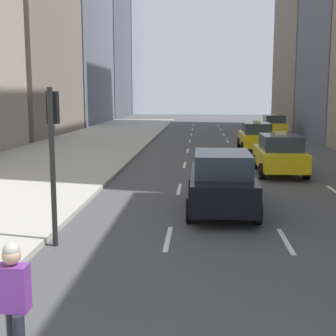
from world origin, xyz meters
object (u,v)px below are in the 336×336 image
Objects in this scene: skateboarder at (14,306)px; sedan_black_near at (222,181)px; traffic_light_pole at (53,141)px; taxi_second at (256,136)px; taxi_lead at (273,125)px; taxi_fourth at (279,154)px.

sedan_black_near is at bearing 71.71° from skateboarder.
traffic_light_pole is (-1.12, 5.16, 1.45)m from skateboarder.
taxi_second is 1.22× the size of traffic_light_pole.
taxi_lead is 20.24m from taxi_fourth.
taxi_second is at bearing 70.39° from traffic_light_pole.
skateboarder is at bearing -108.29° from sedan_black_near.
taxi_lead is 11.65m from taxi_second.
taxi_fourth is 7.34m from sedan_black_near.
traffic_light_pole is at bearing 102.19° from skateboarder.
taxi_second is at bearing -103.91° from taxi_lead.
traffic_light_pole is at bearing -107.52° from taxi_lead.
taxi_lead is 0.96× the size of sedan_black_near.
taxi_lead is 1.00× the size of taxi_second.
taxi_second is 0.96× the size of sedan_black_near.
skateboarder is at bearing -110.15° from taxi_fourth.
sedan_black_near is at bearing -100.22° from taxi_second.
taxi_second is 24.75m from skateboarder.
skateboarder is 5.47m from traffic_light_pole.
taxi_lead is 2.52× the size of skateboarder.
taxi_lead and taxi_second have the same top height.
skateboarder is at bearing -77.81° from traffic_light_pole.
taxi_second is 2.52× the size of skateboarder.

